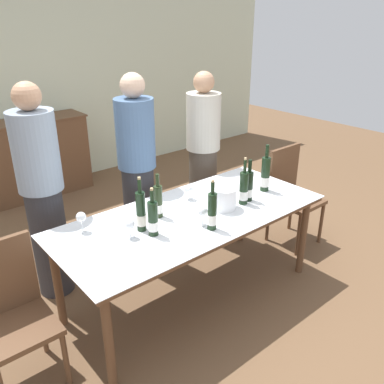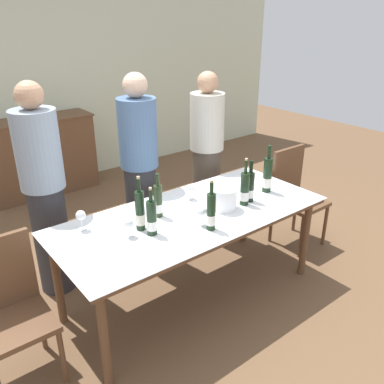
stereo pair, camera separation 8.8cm
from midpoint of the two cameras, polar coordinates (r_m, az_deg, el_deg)
ground_plane at (r=3.46m, az=-0.75°, el=-14.22°), size 12.00×12.00×0.00m
back_wall at (r=5.55m, az=-22.50°, el=14.58°), size 8.00×0.10×2.80m
sideboard_cabinet at (r=5.43m, az=-21.68°, el=4.48°), size 1.32×0.46×0.96m
dining_table at (r=3.08m, az=-0.82°, el=-4.16°), size 2.09×0.92×0.75m
ice_bucket at (r=3.11m, az=3.68°, el=-0.75°), size 0.20×0.20×0.17m
wine_bottle_0 at (r=3.19m, az=6.50°, el=0.43°), size 0.07×0.07×0.38m
wine_bottle_1 at (r=3.25m, az=7.20°, el=0.77°), size 0.07×0.07×0.34m
wine_bottle_2 at (r=2.80m, az=-8.06°, el=-2.84°), size 0.07×0.07×0.40m
wine_bottle_3 at (r=2.98m, az=-5.60°, el=-1.41°), size 0.07×0.07×0.34m
wine_bottle_4 at (r=2.74m, az=-6.41°, el=-3.82°), size 0.07×0.07×0.34m
wine_bottle_5 at (r=3.45m, az=9.54°, el=2.38°), size 0.07×0.07×0.40m
wine_bottle_6 at (r=2.79m, az=1.95°, el=-2.85°), size 0.06×0.06×0.37m
wine_glass_0 at (r=2.85m, az=0.59°, el=-2.83°), size 0.07×0.07×0.14m
wine_glass_1 at (r=2.74m, az=-9.60°, el=-4.63°), size 0.07×0.07×0.14m
wine_glass_2 at (r=3.25m, az=-1.20°, el=0.35°), size 0.07×0.07×0.13m
wine_glass_3 at (r=2.88m, az=-16.15°, el=-3.49°), size 0.07×0.07×0.15m
chair_left_end at (r=2.75m, az=-25.05°, el=-14.56°), size 0.42×0.42×0.94m
chair_right_end at (r=4.09m, az=13.04°, el=0.34°), size 0.42×0.42×0.95m
person_host at (r=3.30m, az=-20.92°, el=-0.47°), size 0.33×0.33×1.71m
person_guest_left at (r=3.58m, az=-8.35°, el=2.74°), size 0.33×0.33×1.70m
person_guest_right at (r=4.03m, az=0.93°, el=4.97°), size 0.33×0.33×1.65m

